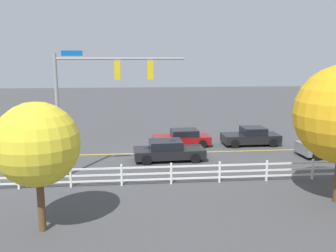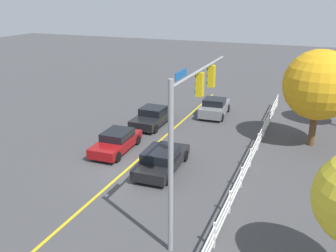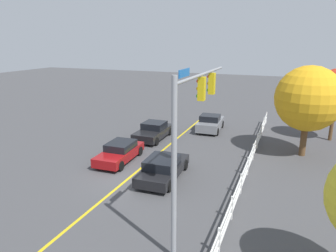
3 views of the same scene
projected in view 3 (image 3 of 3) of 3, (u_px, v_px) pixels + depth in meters
ground_plane at (130, 177)px, 18.43m from camera, size 120.00×120.00×0.00m
lane_center_stripe at (157, 155)px, 22.01m from camera, size 28.00×0.16×0.01m
signal_assembly at (192, 120)px, 12.20m from camera, size 6.94×0.38×6.96m
car_0 at (163, 168)px, 18.21m from camera, size 4.64×2.18×1.32m
car_1 at (210, 123)px, 27.87m from camera, size 4.02×2.13×1.48m
car_2 at (153, 131)px, 25.58m from camera, size 4.32×2.05×1.37m
car_3 at (120, 152)px, 20.84m from camera, size 4.33×2.00×1.28m
white_rail_fence at (248, 166)px, 18.64m from camera, size 26.10×0.10×1.15m
tree_2 at (309, 99)px, 20.91m from camera, size 4.48×4.48×6.33m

